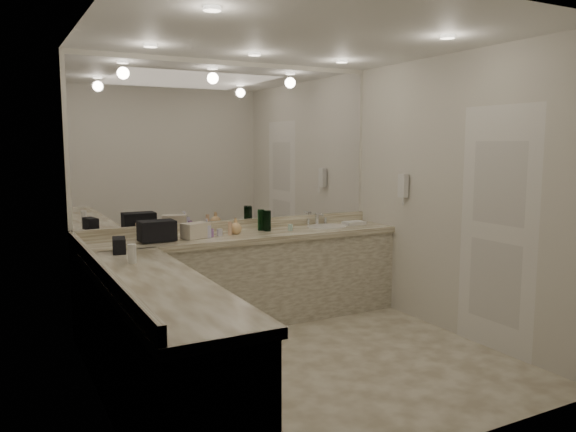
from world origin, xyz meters
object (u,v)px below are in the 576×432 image
cream_cosmetic_case (196,231)px  soap_bottle_c (236,226)px  sink (327,227)px  soap_bottle_b (207,228)px  wall_phone (403,186)px  soap_bottle_a (165,230)px  black_toiletry_bag (157,232)px  hand_towel (354,223)px

cream_cosmetic_case → soap_bottle_c: soap_bottle_c is taller
sink → soap_bottle_b: (-1.36, -0.05, 0.09)m
wall_phone → soap_bottle_a: size_ratio=1.30×
soap_bottle_a → black_toiletry_bag: bearing=-163.5°
black_toiletry_bag → cream_cosmetic_case: black_toiletry_bag is taller
wall_phone → soap_bottle_b: 2.05m
black_toiletry_bag → cream_cosmetic_case: 0.37m
cream_cosmetic_case → hand_towel: (1.82, 0.03, -0.05)m
soap_bottle_b → hand_towel: bearing=1.2°
sink → black_toiletry_bag: (-1.84, -0.05, 0.10)m
sink → wall_phone: (0.61, -0.50, 0.46)m
hand_towel → soap_bottle_b: (-1.70, -0.04, 0.07)m
soap_bottle_c → soap_bottle_b: bearing=-169.1°
black_toiletry_bag → soap_bottle_c: bearing=4.6°
sink → cream_cosmetic_case: bearing=-178.3°
soap_bottle_a → soap_bottle_c: bearing=3.1°
wall_phone → cream_cosmetic_case: bearing=167.6°
soap_bottle_c → sink: bearing=-0.8°
hand_towel → soap_bottle_b: bearing=-178.8°
cream_cosmetic_case → soap_bottle_b: size_ratio=1.39×
sink → soap_bottle_a: bearing=-179.2°
sink → soap_bottle_c: soap_bottle_c is taller
cream_cosmetic_case → hand_towel: 1.82m
soap_bottle_c → cream_cosmetic_case: bearing=-172.2°
soap_bottle_a → soap_bottle_b: bearing=-3.4°
hand_towel → soap_bottle_c: soap_bottle_c is taller
cream_cosmetic_case → soap_bottle_b: 0.11m
soap_bottle_a → soap_bottle_b: size_ratio=1.04×
wall_phone → soap_bottle_c: (-1.65, 0.51, -0.37)m
hand_towel → soap_bottle_c: bearing=178.9°
soap_bottle_a → soap_bottle_c: 0.71m
sink → cream_cosmetic_case: (-1.47, -0.04, 0.08)m
soap_bottle_a → soap_bottle_b: (0.39, -0.02, -0.00)m
soap_bottle_b → cream_cosmetic_case: bearing=178.5°
wall_phone → cream_cosmetic_case: (-2.08, 0.46, -0.38)m
sink → hand_towel: (0.34, -0.01, 0.02)m
soap_bottle_c → hand_towel: bearing=-1.1°
sink → soap_bottle_c: (-1.04, 0.01, 0.08)m
hand_towel → soap_bottle_a: 2.10m
cream_cosmetic_case → soap_bottle_a: soap_bottle_a is taller
cream_cosmetic_case → soap_bottle_a: (-0.28, 0.02, 0.02)m
wall_phone → hand_towel: size_ratio=1.06×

